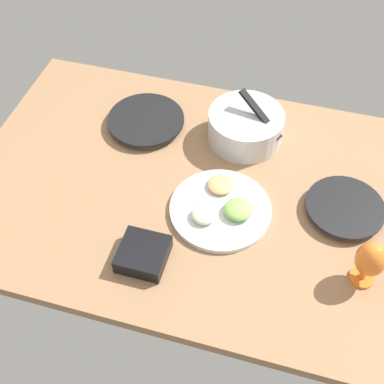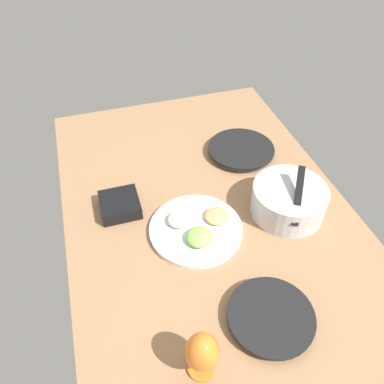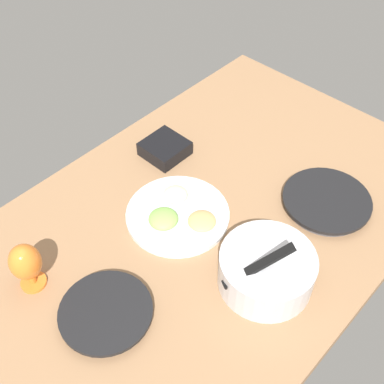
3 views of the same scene
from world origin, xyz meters
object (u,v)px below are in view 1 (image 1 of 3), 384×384
at_px(dinner_plate_left, 146,121).
at_px(dinner_plate_right, 344,209).
at_px(mixing_bowl, 246,126).
at_px(fruit_platter, 221,208).
at_px(hurricane_glass_orange, 370,261).
at_px(square_bowl_black, 143,253).

distance_m(dinner_plate_left, dinner_plate_right, 0.78).
xyz_separation_m(dinner_plate_left, mixing_bowl, (0.37, 0.03, 0.04)).
distance_m(fruit_platter, hurricane_glass_orange, 0.48).
bearing_deg(dinner_plate_left, hurricane_glass_orange, -28.49).
bearing_deg(mixing_bowl, dinner_plate_right, -32.76).
bearing_deg(hurricane_glass_orange, fruit_platter, 164.22).
bearing_deg(dinner_plate_right, hurricane_glass_orange, -72.59).
relative_size(hurricane_glass_orange, square_bowl_black, 1.15).
relative_size(dinner_plate_left, square_bowl_black, 2.02).
xyz_separation_m(dinner_plate_right, hurricane_glass_orange, (0.07, -0.23, 0.08)).
relative_size(fruit_platter, hurricane_glass_orange, 2.02).
bearing_deg(dinner_plate_left, square_bowl_black, -71.76).
bearing_deg(square_bowl_black, dinner_plate_left, 108.24).
bearing_deg(fruit_platter, dinner_plate_left, 139.06).
bearing_deg(fruit_platter, mixing_bowl, 89.49).
bearing_deg(fruit_platter, hurricane_glass_orange, -15.78).
bearing_deg(dinner_plate_right, dinner_plate_left, 164.10).
bearing_deg(mixing_bowl, hurricane_glass_orange, -46.50).
bearing_deg(dinner_plate_left, fruit_platter, -40.94).
xyz_separation_m(dinner_plate_left, square_bowl_black, (0.18, -0.55, 0.01)).
relative_size(dinner_plate_left, hurricane_glass_orange, 1.75).
bearing_deg(dinner_plate_left, dinner_plate_right, -15.90).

